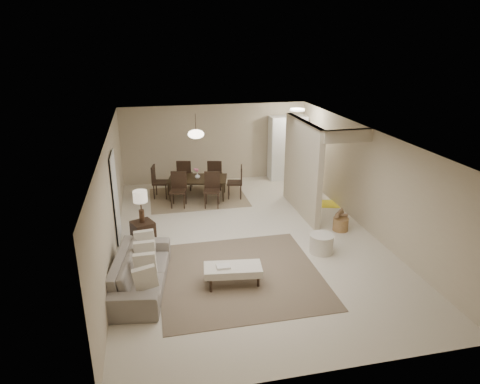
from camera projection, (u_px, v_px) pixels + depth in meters
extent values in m
plane|color=beige|center=(246.00, 237.00, 10.23)|extent=(9.00, 9.00, 0.00)
plane|color=white|center=(247.00, 134.00, 9.37)|extent=(9.00, 9.00, 0.00)
plane|color=#BBAA8D|center=(215.00, 143.00, 13.93)|extent=(6.00, 0.00, 6.00)
plane|color=#BBAA8D|center=(111.00, 198.00, 9.20)|extent=(0.00, 9.00, 9.00)
plane|color=#BBAA8D|center=(367.00, 179.00, 10.40)|extent=(0.00, 9.00, 9.00)
cube|color=#BBAA8D|center=(302.00, 168.00, 11.31)|extent=(0.15, 2.50, 2.50)
cube|color=black|center=(115.00, 198.00, 9.84)|extent=(0.04, 0.90, 2.04)
cube|color=white|center=(287.00, 148.00, 14.15)|extent=(1.20, 0.55, 2.10)
cylinder|color=white|center=(297.00, 110.00, 12.78)|extent=(0.44, 0.44, 0.05)
cube|color=brown|center=(240.00, 275.00, 8.60)|extent=(3.20, 3.20, 0.01)
imported|color=gray|center=(141.00, 271.00, 8.10)|extent=(2.44, 1.25, 0.68)
cube|color=beige|center=(233.00, 270.00, 8.18)|extent=(1.15, 0.64, 0.15)
cylinder|color=black|center=(211.00, 287.00, 7.99)|extent=(0.05, 0.05, 0.25)
cylinder|color=black|center=(258.00, 281.00, 8.17)|extent=(0.05, 0.05, 0.25)
cylinder|color=black|center=(208.00, 276.00, 8.32)|extent=(0.05, 0.05, 0.25)
cylinder|color=black|center=(254.00, 271.00, 8.51)|extent=(0.05, 0.05, 0.25)
cube|color=black|center=(143.00, 232.00, 9.91)|extent=(0.61, 0.61, 0.51)
cylinder|color=#432C1C|center=(142.00, 216.00, 9.77)|extent=(0.12, 0.12, 0.30)
cylinder|color=#432C1C|center=(141.00, 205.00, 9.68)|extent=(0.03, 0.03, 0.26)
cylinder|color=beige|center=(140.00, 196.00, 9.61)|extent=(0.32, 0.32, 0.26)
cylinder|color=beige|center=(321.00, 244.00, 9.45)|extent=(0.54, 0.54, 0.42)
cylinder|color=brown|center=(341.00, 224.00, 10.54)|extent=(0.40, 0.40, 0.32)
cube|color=#7E6E4E|center=(198.00, 197.00, 12.75)|extent=(2.80, 2.10, 0.01)
imported|color=black|center=(198.00, 188.00, 12.65)|extent=(1.87, 1.30, 0.60)
imported|color=white|center=(197.00, 176.00, 12.52)|extent=(0.20, 0.20, 0.16)
cube|color=yellow|center=(325.00, 204.00, 12.25)|extent=(1.09, 0.82, 0.01)
cylinder|color=#432C1C|center=(196.00, 123.00, 11.98)|extent=(0.02, 0.02, 0.50)
ellipsoid|color=#FFEAC6|center=(196.00, 134.00, 12.09)|extent=(0.46, 0.46, 0.25)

